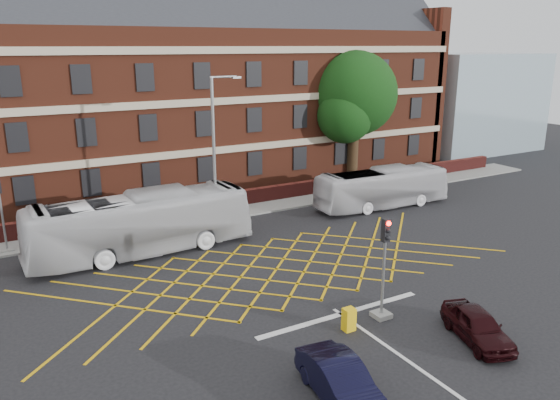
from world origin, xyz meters
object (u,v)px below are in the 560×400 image
traffic_light_far (3,221)px  car_navy (341,382)px  car_maroon (477,326)px  traffic_light_near (383,278)px  street_lamp (216,183)px  bus_left (141,224)px  deciduous_tree (354,100)px  bus_right (382,188)px  utility_cabinet (349,319)px

traffic_light_far → car_navy: bearing=-67.3°
car_maroon → traffic_light_near: traffic_light_near is taller
street_lamp → car_maroon: bearing=-76.5°
bus_left → deciduous_tree: 22.28m
car_navy → car_maroon: car_navy is taller
bus_right → traffic_light_far: (-23.24, 3.39, 0.40)m
bus_left → traffic_light_near: (6.49, -12.04, 0.10)m
utility_cabinet → traffic_light_far: bearing=124.6°
utility_cabinet → traffic_light_near: bearing=6.1°
bus_left → car_navy: 15.81m
car_navy → bus_right: bearing=53.6°
deciduous_tree → street_lamp: (-15.53, -7.59, -3.37)m
car_maroon → traffic_light_near: bearing=138.9°
car_maroon → utility_cabinet: bearing=159.0°
traffic_light_near → bus_right: bearing=50.1°
car_navy → traffic_light_near: 6.05m
bus_right → car_maroon: bearing=155.3°
deciduous_tree → car_maroon: bearing=-116.6°
traffic_light_far → street_lamp: 11.54m
car_maroon → street_lamp: size_ratio=0.39×
bus_left → car_maroon: bus_left is taller
traffic_light_near → utility_cabinet: bearing=-173.9°
deciduous_tree → utility_cabinet: 26.30m
car_navy → car_maroon: (6.64, 0.39, -0.05)m
bus_left → car_navy: bearing=-174.9°
car_navy → street_lamp: street_lamp is taller
traffic_light_near → utility_cabinet: 2.24m
deciduous_tree → utility_cabinet: bearing=-127.3°
car_maroon → traffic_light_far: 24.13m
bus_right → deciduous_tree: size_ratio=0.94×
utility_cabinet → deciduous_tree: bearing=52.7°
traffic_light_near → traffic_light_far: (-12.85, 15.79, 0.00)m
deciduous_tree → car_navy: bearing=-127.7°
street_lamp → utility_cabinet: 13.06m
car_maroon → traffic_light_far: bearing=146.0°
car_maroon → car_navy: bearing=-158.5°
bus_right → utility_cabinet: bus_right is taller
car_maroon → traffic_light_far: (-14.78, 19.04, 1.15)m
bus_right → deciduous_tree: deciduous_tree is taller
car_navy → street_lamp: size_ratio=0.44×
traffic_light_far → street_lamp: street_lamp is taller
utility_cabinet → bus_right: bearing=45.9°
bus_left → deciduous_tree: bearing=-69.4°
bus_right → car_navy: bus_right is taller
bus_left → deciduous_tree: size_ratio=1.14×
bus_left → traffic_light_far: 7.39m
bus_left → car_maroon: 17.48m
bus_left → utility_cabinet: bus_left is taller
street_lamp → traffic_light_near: bearing=-81.6°
bus_left → bus_right: size_ratio=1.22×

